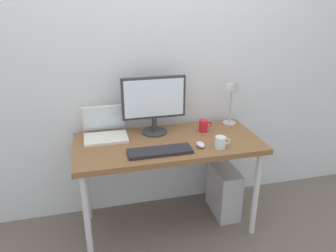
{
  "coord_description": "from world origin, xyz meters",
  "views": [
    {
      "loc": [
        -0.52,
        -2.1,
        1.75
      ],
      "look_at": [
        0.0,
        0.0,
        0.87
      ],
      "focal_mm": 34.59,
      "sensor_mm": 36.0,
      "label": 1
    }
  ],
  "objects": [
    {
      "name": "computer_tower",
      "position": [
        0.5,
        0.05,
        0.21
      ],
      "size": [
        0.18,
        0.36,
        0.42
      ],
      "primitive_type": "cube",
      "color": "#B2B2B7",
      "rests_on": "ground_plane"
    },
    {
      "name": "monitor",
      "position": [
        -0.06,
        0.18,
        1.0
      ],
      "size": [
        0.49,
        0.2,
        0.44
      ],
      "color": "#333338",
      "rests_on": "desk"
    },
    {
      "name": "back_wall",
      "position": [
        0.0,
        0.37,
        1.3
      ],
      "size": [
        4.4,
        0.04,
        2.6
      ],
      "primitive_type": "cube",
      "color": "silver",
      "rests_on": "ground_plane"
    },
    {
      "name": "laptop",
      "position": [
        -0.44,
        0.2,
        0.81
      ],
      "size": [
        0.32,
        0.27,
        0.23
      ],
      "color": "silver",
      "rests_on": "desk"
    },
    {
      "name": "ground_plane",
      "position": [
        0.0,
        0.0,
        0.0
      ],
      "size": [
        6.0,
        6.0,
        0.0
      ],
      "primitive_type": "plane",
      "color": "#665B51"
    },
    {
      "name": "desk",
      "position": [
        0.0,
        0.0,
        0.68
      ],
      "size": [
        1.36,
        0.63,
        0.75
      ],
      "color": "brown",
      "rests_on": "ground_plane"
    },
    {
      "name": "glass_cup",
      "position": [
        0.33,
        -0.2,
        0.79
      ],
      "size": [
        0.11,
        0.08,
        0.09
      ],
      "color": "silver",
      "rests_on": "desk"
    },
    {
      "name": "mouse",
      "position": [
        0.2,
        -0.15,
        0.77
      ],
      "size": [
        0.06,
        0.09,
        0.03
      ],
      "primitive_type": "ellipsoid",
      "color": "silver",
      "rests_on": "desk"
    },
    {
      "name": "keyboard",
      "position": [
        -0.1,
        -0.17,
        0.76
      ],
      "size": [
        0.44,
        0.14,
        0.02
      ],
      "primitive_type": "cube",
      "color": "#232328",
      "rests_on": "desk"
    },
    {
      "name": "coffee_mug",
      "position": [
        0.32,
        0.12,
        0.8
      ],
      "size": [
        0.11,
        0.07,
        0.09
      ],
      "color": "red",
      "rests_on": "desk"
    },
    {
      "name": "desk_lamp",
      "position": [
        0.58,
        0.18,
        1.04
      ],
      "size": [
        0.11,
        0.16,
        0.41
      ],
      "color": "#B2B2B7",
      "rests_on": "desk"
    }
  ]
}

